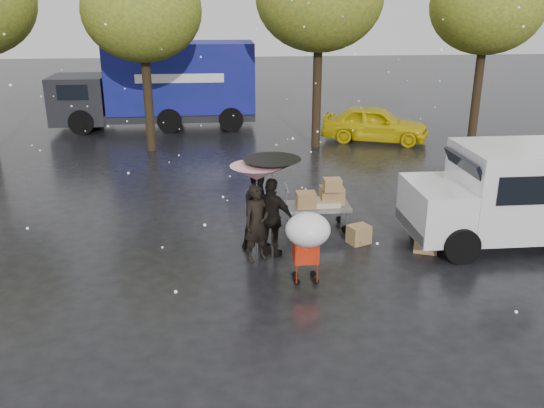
{
  "coord_description": "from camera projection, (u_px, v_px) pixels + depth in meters",
  "views": [
    {
      "loc": [
        -1.14,
        -10.59,
        5.19
      ],
      "look_at": [
        -0.01,
        1.0,
        1.02
      ],
      "focal_mm": 38.0,
      "sensor_mm": 36.0,
      "label": 1
    }
  ],
  "objects": [
    {
      "name": "person_pink",
      "position": [
        257.0,
        223.0,
        11.85
      ],
      "size": [
        0.71,
        0.62,
        1.64
      ],
      "primitive_type": "imported",
      "rotation": [
        0.0,
        0.0,
        0.48
      ],
      "color": "black",
      "rests_on": "ground"
    },
    {
      "name": "yellow_taxi",
      "position": [
        375.0,
        124.0,
        21.89
      ],
      "size": [
        4.31,
        2.89,
        1.36
      ],
      "primitive_type": "imported",
      "rotation": [
        0.0,
        0.0,
        1.22
      ],
      "color": "#DAC00B",
      "rests_on": "ground"
    },
    {
      "name": "blue_truck",
      "position": [
        162.0,
        85.0,
        23.98
      ],
      "size": [
        8.3,
        2.6,
        3.5
      ],
      "color": "navy",
      "rests_on": "ground"
    },
    {
      "name": "box_ground_far",
      "position": [
        426.0,
        243.0,
        12.46
      ],
      "size": [
        0.6,
        0.54,
        0.38
      ],
      "primitive_type": "cube",
      "rotation": [
        0.0,
        0.0,
        -0.39
      ],
      "color": "olive",
      "rests_on": "ground"
    },
    {
      "name": "umbrella_pink",
      "position": [
        257.0,
        173.0,
        11.48
      ],
      "size": [
        1.07,
        1.07,
        2.05
      ],
      "color": "#4C4C4C",
      "rests_on": "ground"
    },
    {
      "name": "umbrella_black",
      "position": [
        272.0,
        166.0,
        11.61
      ],
      "size": [
        1.18,
        1.18,
        2.14
      ],
      "color": "#4C4C4C",
      "rests_on": "ground"
    },
    {
      "name": "ground",
      "position": [
        277.0,
        267.0,
        11.77
      ],
      "size": [
        90.0,
        90.0,
        0.0
      ],
      "primitive_type": "plane",
      "color": "black",
      "rests_on": "ground"
    },
    {
      "name": "person_middle",
      "position": [
        260.0,
        210.0,
        12.46
      ],
      "size": [
        0.97,
        0.84,
        1.72
      ],
      "primitive_type": "imported",
      "rotation": [
        0.0,
        0.0,
        0.25
      ],
      "color": "black",
      "rests_on": "ground"
    },
    {
      "name": "shopping_cart",
      "position": [
        308.0,
        233.0,
        10.71
      ],
      "size": [
        0.84,
        0.84,
        1.46
      ],
      "color": "#B3200A",
      "rests_on": "ground"
    },
    {
      "name": "vendor_cart",
      "position": [
        321.0,
        199.0,
        13.53
      ],
      "size": [
        1.52,
        0.8,
        1.27
      ],
      "color": "slate",
      "rests_on": "ground"
    },
    {
      "name": "person_black",
      "position": [
        272.0,
        218.0,
        11.99
      ],
      "size": [
        1.08,
        0.89,
        1.73
      ],
      "primitive_type": "imported",
      "rotation": [
        0.0,
        0.0,
        2.59
      ],
      "color": "black",
      "rests_on": "ground"
    },
    {
      "name": "white_van",
      "position": [
        527.0,
        192.0,
        12.66
      ],
      "size": [
        4.91,
        2.18,
        2.2
      ],
      "color": "white",
      "rests_on": "ground"
    },
    {
      "name": "box_ground_near",
      "position": [
        359.0,
        234.0,
        12.87
      ],
      "size": [
        0.57,
        0.52,
        0.41
      ],
      "primitive_type": "cube",
      "rotation": [
        0.0,
        0.0,
        0.39
      ],
      "color": "olive",
      "rests_on": "ground"
    },
    {
      "name": "tree_row",
      "position": [
        233.0,
        3.0,
        19.4
      ],
      "size": [
        21.6,
        4.4,
        7.12
      ],
      "color": "black",
      "rests_on": "ground"
    }
  ]
}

